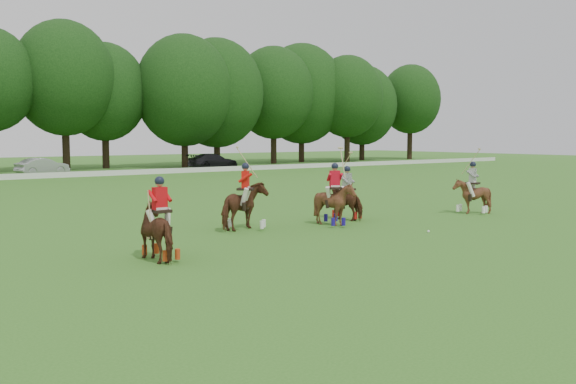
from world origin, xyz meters
TOP-DOWN VIEW (x-y plane):
  - ground at (0.00, 0.00)m, footprint 180.00×180.00m
  - boundary_rail at (0.00, 38.00)m, footprint 120.00×0.10m
  - car_mid at (2.71, 42.50)m, footprint 4.60×2.55m
  - car_right at (19.43, 42.50)m, footprint 5.29×2.23m
  - polo_red_a at (-5.91, 2.30)m, footprint 1.15×1.86m
  - polo_red_b at (-1.04, 5.54)m, footprint 2.19×2.19m
  - polo_red_c at (2.21, 4.47)m, footprint 1.84×1.91m
  - polo_stripe_a at (3.72, 5.45)m, footprint 1.15×1.80m
  - polo_stripe_b at (9.29, 3.64)m, footprint 1.61×1.70m
  - polo_ball at (3.62, 1.17)m, footprint 0.09×0.09m

SIDE VIEW (x-z plane):
  - ground at x=0.00m, z-range 0.00..0.00m
  - polo_ball at x=3.62m, z-range 0.00..0.09m
  - boundary_rail at x=0.00m, z-range 0.00..0.44m
  - car_mid at x=2.71m, z-range 0.00..1.44m
  - polo_stripe_a at x=3.72m, z-range -0.58..2.09m
  - car_right at x=19.43m, z-range 0.00..1.53m
  - polo_stripe_b at x=9.29m, z-range -0.59..2.18m
  - polo_red_a at x=-5.91m, z-range -0.32..1.94m
  - polo_red_c at x=2.21m, z-range -0.59..2.27m
  - polo_red_b at x=-1.04m, z-range -0.60..2.32m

